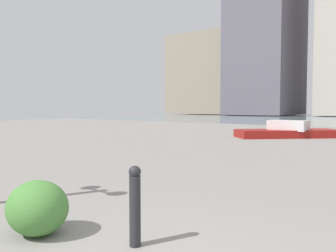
% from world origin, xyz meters
% --- Properties ---
extents(building_annex, '(11.92, 15.41, 35.82)m').
position_xyz_m(building_annex, '(26.01, -65.64, 17.91)').
color(building_annex, '#5B5660').
rests_on(building_annex, ground).
extents(building_highrise, '(16.83, 12.74, 18.13)m').
position_xyz_m(building_highrise, '(40.64, -68.28, 9.07)').
color(building_highrise, gray).
rests_on(building_highrise, ground).
extents(bollard_near, '(0.13, 0.13, 0.86)m').
position_xyz_m(bollard_near, '(0.72, -1.20, 0.45)').
color(bollard_near, '#232328').
rests_on(bollard_near, ground).
extents(shrub_round, '(0.74, 0.67, 0.63)m').
position_xyz_m(shrub_round, '(1.82, -0.74, 0.32)').
color(shrub_round, '#477F38').
rests_on(shrub_round, ground).
extents(boat, '(4.66, 4.65, 0.95)m').
position_xyz_m(boat, '(3.98, -15.37, 0.21)').
color(boat, maroon).
rests_on(boat, ground).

